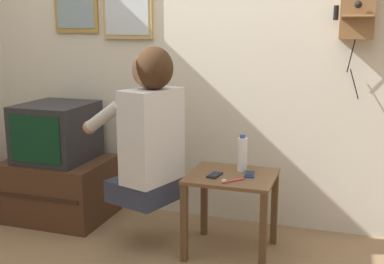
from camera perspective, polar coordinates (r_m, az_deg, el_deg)
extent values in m
cube|color=beige|center=(3.46, 1.54, 10.25)|extent=(6.80, 0.05, 2.55)
cube|color=brown|center=(2.98, 4.74, -5.26)|extent=(0.53, 0.47, 0.02)
cube|color=#523822|center=(2.95, -0.93, -10.76)|extent=(0.04, 0.04, 0.49)
cube|color=#523822|center=(2.84, 8.42, -11.83)|extent=(0.04, 0.04, 0.49)
cube|color=#523822|center=(3.31, 1.46, -8.08)|extent=(0.04, 0.04, 0.49)
cube|color=#523822|center=(3.22, 9.73, -8.90)|extent=(0.04, 0.04, 0.49)
cube|color=#2D3347|center=(3.11, -5.67, -6.76)|extent=(0.45, 0.45, 0.14)
cube|color=silver|center=(2.97, -4.78, -0.45)|extent=(0.33, 0.43, 0.58)
sphere|color=#A37556|center=(2.90, -4.92, 7.30)|extent=(0.22, 0.22, 0.22)
ellipsoid|color=#382314|center=(2.89, -4.50, 7.54)|extent=(0.29, 0.29, 0.26)
cylinder|color=silver|center=(3.00, -10.39, 1.83)|extent=(0.32, 0.17, 0.23)
cylinder|color=silver|center=(3.22, -6.22, 2.69)|extent=(0.32, 0.17, 0.23)
sphere|color=#A37556|center=(3.11, -12.05, 0.56)|extent=(0.09, 0.09, 0.09)
sphere|color=#A37556|center=(3.33, -7.91, 1.48)|extent=(0.09, 0.09, 0.09)
cube|color=#422819|center=(3.75, -15.38, -6.45)|extent=(0.73, 0.56, 0.45)
cube|color=black|center=(3.52, -17.96, -7.45)|extent=(0.66, 0.01, 0.02)
cube|color=#232326|center=(3.64, -15.72, 0.03)|extent=(0.48, 0.52, 0.41)
cube|color=black|center=(3.43, -18.15, -0.86)|extent=(0.39, 0.01, 0.32)
cube|color=brown|center=(3.24, 19.07, 13.55)|extent=(0.21, 0.11, 0.36)
cube|color=brown|center=(3.15, 19.02, 12.78)|extent=(0.19, 0.07, 0.03)
cone|color=black|center=(3.13, 19.11, 14.11)|extent=(0.04, 0.05, 0.04)
cylinder|color=black|center=(3.24, 16.71, 13.38)|extent=(0.03, 0.03, 0.09)
cylinder|color=black|center=(3.22, 18.35, 8.61)|extent=(0.04, 0.04, 0.22)
cylinder|color=black|center=(3.24, 18.68, 5.41)|extent=(0.07, 0.06, 0.19)
cube|color=olive|center=(3.85, -13.62, 15.01)|extent=(0.36, 0.02, 0.49)
cube|color=black|center=(2.94, 2.72, -5.12)|extent=(0.08, 0.13, 0.01)
cube|color=black|center=(2.94, 2.72, -5.01)|extent=(0.06, 0.10, 0.00)
cube|color=navy|center=(2.98, 6.83, -5.00)|extent=(0.08, 0.13, 0.01)
cube|color=black|center=(2.97, 6.83, -4.89)|extent=(0.06, 0.10, 0.00)
cylinder|color=silver|center=(3.04, 5.97, -2.66)|extent=(0.06, 0.06, 0.21)
cylinder|color=#2D4C8C|center=(3.01, 6.02, -0.51)|extent=(0.03, 0.03, 0.02)
cylinder|color=#D83F4C|center=(2.85, 4.91, -5.77)|extent=(0.11, 0.12, 0.01)
cube|color=white|center=(2.81, 3.80, -5.78)|extent=(0.03, 0.03, 0.01)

